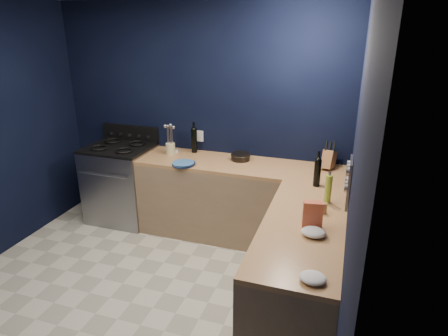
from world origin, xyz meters
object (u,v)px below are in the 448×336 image
at_px(plate_stack, 183,164).
at_px(knife_block, 329,160).
at_px(utensil_crock, 171,149).
at_px(crouton_bag, 313,215).
at_px(gas_range, 122,184).

relative_size(plate_stack, knife_block, 1.23).
height_order(utensil_crock, crouton_bag, crouton_bag).
bearing_deg(plate_stack, knife_block, 14.61).
height_order(plate_stack, crouton_bag, crouton_bag).
distance_m(plate_stack, utensil_crock, 0.42).
relative_size(utensil_crock, crouton_bag, 0.62).
xyz_separation_m(gas_range, plate_stack, (0.95, -0.22, 0.46)).
relative_size(gas_range, plate_stack, 3.79).
bearing_deg(plate_stack, utensil_crock, 134.35).
distance_m(utensil_crock, crouton_bag, 2.18).
bearing_deg(plate_stack, crouton_bag, -33.02).
distance_m(gas_range, knife_block, 2.52).
relative_size(knife_block, crouton_bag, 0.91).
height_order(gas_range, knife_block, knife_block).
relative_size(plate_stack, crouton_bag, 1.12).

